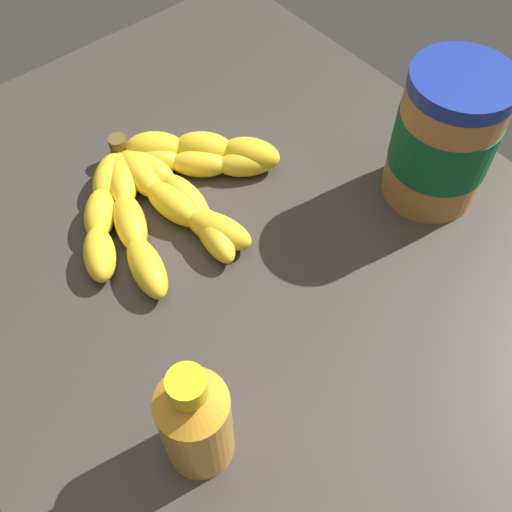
% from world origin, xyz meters
% --- Properties ---
extents(ground_plane, '(0.94, 0.61, 0.05)m').
position_xyz_m(ground_plane, '(0.00, 0.00, -0.02)').
color(ground_plane, '#38332D').
extents(banana_bunch, '(0.21, 0.26, 0.04)m').
position_xyz_m(banana_bunch, '(-0.18, -0.02, 0.02)').
color(banana_bunch, yellow).
rests_on(banana_bunch, ground_plane).
extents(peanut_butter_jar, '(0.10, 0.10, 0.15)m').
position_xyz_m(peanut_butter_jar, '(-0.01, 0.20, 0.08)').
color(peanut_butter_jar, '#B27238').
rests_on(peanut_butter_jar, ground_plane).
extents(honey_bottle, '(0.06, 0.06, 0.14)m').
position_xyz_m(honey_bottle, '(0.06, -0.16, 0.06)').
color(honey_bottle, orange).
rests_on(honey_bottle, ground_plane).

